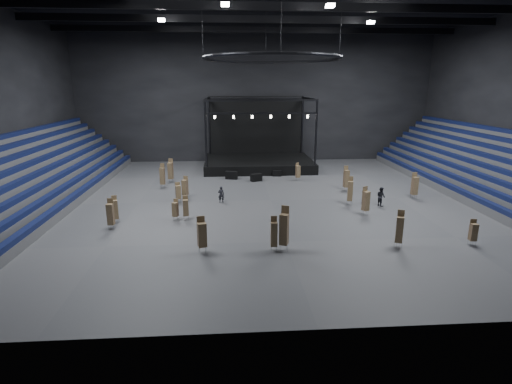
{
  "coord_description": "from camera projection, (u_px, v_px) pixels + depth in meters",
  "views": [
    {
      "loc": [
        -3.95,
        -36.65,
        10.79
      ],
      "look_at": [
        -1.55,
        -2.0,
        1.4
      ],
      "focal_mm": 28.0,
      "sensor_mm": 36.0,
      "label": 1
    }
  ],
  "objects": [
    {
      "name": "chair_stack_11",
      "position": [
        274.0,
        234.0,
        26.44
      ],
      "size": [
        0.43,
        0.43,
        2.41
      ],
      "rotation": [
        0.0,
        0.0,
        -0.01
      ],
      "color": "silver",
      "rests_on": "floor"
    },
    {
      "name": "chair_stack_16",
      "position": [
        284.0,
        228.0,
        26.4
      ],
      "size": [
        0.71,
        0.71,
        3.1
      ],
      "rotation": [
        0.0,
        0.0,
        -0.39
      ],
      "color": "silver",
      "rests_on": "floor"
    },
    {
      "name": "chair_stack_15",
      "position": [
        185.0,
        187.0,
        38.58
      ],
      "size": [
        0.64,
        0.64,
        2.25
      ],
      "rotation": [
        0.0,
        0.0,
        -0.38
      ],
      "color": "silver",
      "rests_on": "floor"
    },
    {
      "name": "wall_back",
      "position": [
        256.0,
        97.0,
        56.25
      ],
      "size": [
        50.0,
        0.2,
        18.0
      ],
      "primitive_type": "cube",
      "color": "black",
      "rests_on": "ground"
    },
    {
      "name": "chair_stack_17",
      "position": [
        178.0,
        192.0,
        37.4
      ],
      "size": [
        0.58,
        0.58,
        1.95
      ],
      "rotation": [
        0.0,
        0.0,
        0.29
      ],
      "color": "silver",
      "rests_on": "floor"
    },
    {
      "name": "crew_member",
      "position": [
        381.0,
        196.0,
        36.51
      ],
      "size": [
        0.87,
        1.0,
        1.74
      ],
      "primitive_type": "imported",
      "rotation": [
        0.0,
        0.0,
        1.86
      ],
      "color": "black",
      "rests_on": "floor"
    },
    {
      "name": "stage",
      "position": [
        258.0,
        156.0,
        53.64
      ],
      "size": [
        14.0,
        10.0,
        9.2
      ],
      "color": "black",
      "rests_on": "floor"
    },
    {
      "name": "chair_stack_8",
      "position": [
        346.0,
        178.0,
        41.49
      ],
      "size": [
        0.57,
        0.57,
        2.65
      ],
      "rotation": [
        0.0,
        0.0,
        0.17
      ],
      "color": "silver",
      "rests_on": "floor"
    },
    {
      "name": "chair_stack_5",
      "position": [
        186.0,
        207.0,
        32.59
      ],
      "size": [
        0.5,
        0.5,
        2.04
      ],
      "rotation": [
        0.0,
        0.0,
        0.11
      ],
      "color": "silver",
      "rests_on": "floor"
    },
    {
      "name": "chair_stack_1",
      "position": [
        115.0,
        209.0,
        31.85
      ],
      "size": [
        0.54,
        0.54,
        2.26
      ],
      "rotation": [
        0.0,
        0.0,
        0.32
      ],
      "color": "silver",
      "rests_on": "floor"
    },
    {
      "name": "truss_ring",
      "position": [
        272.0,
        58.0,
        34.99
      ],
      "size": [
        12.3,
        12.3,
        5.15
      ],
      "color": "black",
      "rests_on": "ceiling"
    },
    {
      "name": "flight_case_right",
      "position": [
        277.0,
        173.0,
        48.44
      ],
      "size": [
        1.07,
        0.54,
        0.71
      ],
      "primitive_type": "cube",
      "rotation": [
        0.0,
        0.0,
        -0.0
      ],
      "color": "black",
      "rests_on": "floor"
    },
    {
      "name": "chair_stack_9",
      "position": [
        171.0,
        170.0,
        45.03
      ],
      "size": [
        0.62,
        0.62,
        2.73
      ],
      "rotation": [
        0.0,
        0.0,
        -0.22
      ],
      "color": "silver",
      "rests_on": "floor"
    },
    {
      "name": "bleachers_left",
      "position": [
        21.0,
        187.0,
        36.4
      ],
      "size": [
        7.2,
        40.0,
        6.4
      ],
      "color": "#4F4F52",
      "rests_on": "floor"
    },
    {
      "name": "chair_stack_13",
      "position": [
        162.0,
        176.0,
        42.69
      ],
      "size": [
        0.54,
        0.54,
        2.64
      ],
      "rotation": [
        0.0,
        0.0,
        -0.13
      ],
      "color": "silver",
      "rests_on": "floor"
    },
    {
      "name": "flight_case_mid",
      "position": [
        256.0,
        177.0,
        45.93
      ],
      "size": [
        1.42,
        1.03,
        0.85
      ],
      "primitive_type": "cube",
      "rotation": [
        0.0,
        0.0,
        0.34
      ],
      "color": "black",
      "rests_on": "floor"
    },
    {
      "name": "chair_stack_6",
      "position": [
        350.0,
        191.0,
        36.68
      ],
      "size": [
        0.57,
        0.57,
        2.66
      ],
      "rotation": [
        0.0,
        0.0,
        -0.25
      ],
      "color": "silver",
      "rests_on": "floor"
    },
    {
      "name": "wall_front",
      "position": [
        328.0,
        131.0,
        15.81
      ],
      "size": [
        50.0,
        0.2,
        18.0
      ],
      "primitive_type": "cube",
      "color": "black",
      "rests_on": "ground"
    },
    {
      "name": "roof_girders",
      "position": [
        273.0,
        6.0,
        33.89
      ],
      "size": [
        49.0,
        30.35,
        0.7
      ],
      "color": "black",
      "rests_on": "ceiling"
    },
    {
      "name": "floodlights",
      "position": [
        278.0,
        5.0,
        30.2
      ],
      "size": [
        28.6,
        16.6,
        0.25
      ],
      "color": "white",
      "rests_on": "roof_girders"
    },
    {
      "name": "chair_stack_10",
      "position": [
        400.0,
        229.0,
        26.98
      ],
      "size": [
        0.62,
        0.62,
        2.64
      ],
      "rotation": [
        0.0,
        0.0,
        -0.4
      ],
      "color": "silver",
      "rests_on": "floor"
    },
    {
      "name": "flight_case_left",
      "position": [
        231.0,
        175.0,
        46.93
      ],
      "size": [
        1.5,
        0.99,
        0.92
      ],
      "primitive_type": "cube",
      "rotation": [
        0.0,
        0.0,
        -0.24
      ],
      "color": "black",
      "rests_on": "floor"
    },
    {
      "name": "bleachers_right",
      "position": [
        501.0,
        179.0,
        39.46
      ],
      "size": [
        7.2,
        40.0,
        6.4
      ],
      "color": "#4F4F52",
      "rests_on": "floor"
    },
    {
      "name": "chair_stack_12",
      "position": [
        298.0,
        171.0,
        46.08
      ],
      "size": [
        0.56,
        0.56,
        2.07
      ],
      "rotation": [
        0.0,
        0.0,
        0.42
      ],
      "color": "silver",
      "rests_on": "floor"
    },
    {
      "name": "floor",
      "position": [
        271.0,
        200.0,
        38.38
      ],
      "size": [
        50.0,
        50.0,
        0.0
      ],
      "primitive_type": "plane",
      "color": "#454447",
      "rests_on": "ground"
    },
    {
      "name": "man_center",
      "position": [
        221.0,
        195.0,
        37.44
      ],
      "size": [
        0.6,
        0.41,
        1.57
      ],
      "primitive_type": "imported",
      "rotation": [
        0.0,
        0.0,
        3.08
      ],
      "color": "black",
      "rests_on": "floor"
    },
    {
      "name": "chair_stack_14",
      "position": [
        366.0,
        200.0,
        33.77
      ],
      "size": [
        0.64,
        0.64,
        2.48
      ],
      "rotation": [
        0.0,
        0.0,
        0.39
      ],
      "color": "silver",
      "rests_on": "floor"
    },
    {
      "name": "chair_stack_2",
      "position": [
        110.0,
        214.0,
        30.41
      ],
      "size": [
        0.49,
        0.49,
        2.44
      ],
      "rotation": [
        0.0,
        0.0,
        -0.05
      ],
      "color": "silver",
      "rests_on": "floor"
    },
    {
      "name": "chair_stack_3",
      "position": [
        415.0,
        185.0,
        38.63
      ],
      "size": [
        0.55,
        0.55,
        2.59
      ],
      "rotation": [
        0.0,
        0.0,
        0.08
      ],
      "color": "silver",
      "rests_on": "floor"
    },
    {
      "name": "chair_stack_4",
      "position": [
        175.0,
        209.0,
        32.53
      ],
      "size": [
        0.53,
        0.53,
        1.79
      ],
      "rotation": [
        0.0,
        0.0,
        -0.35
      ],
      "color": "silver",
      "rests_on": "floor"
    },
    {
      "name": "chair_stack_0",
      "position": [
        202.0,
        234.0,
        26.1
      ],
      "size": [
        0.68,
        0.68,
        2.49
      ],
      "rotation": [
        0.0,
        0.0,
        0.27
      ],
      "color": "silver",
      "rests_on": "floor"
    },
    {
      "name": "chair_stack_7",
      "position": [
        473.0,
        232.0,
        27.42
      ],
      "size": [
        0.47,
        0.47,
        1.86
      ],
      "rotation": [
        0.0,
        0.0,
        -0.08
      ],
      "color": "silver",
      "rests_on": "floor"
    }
  ]
}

